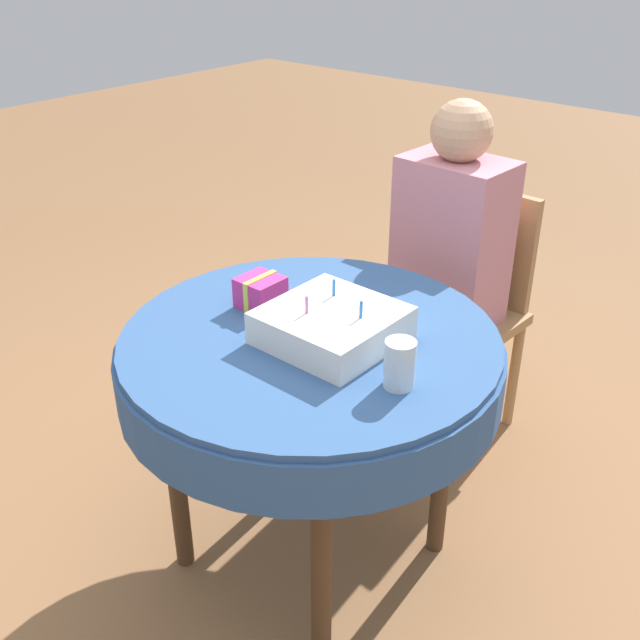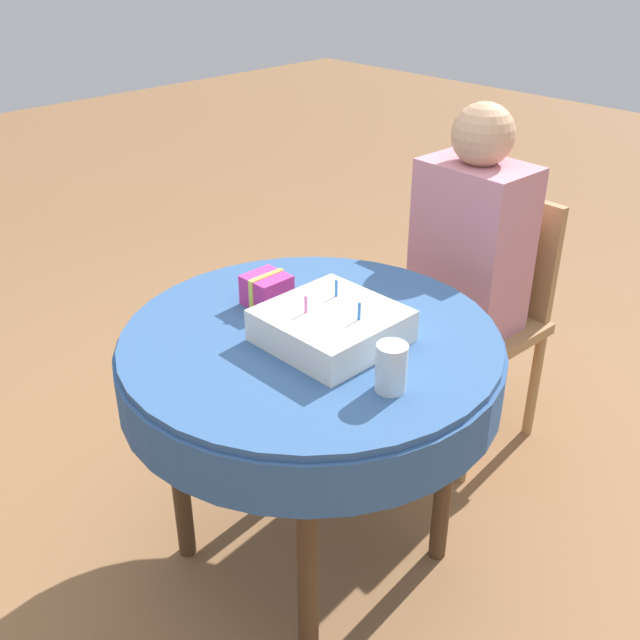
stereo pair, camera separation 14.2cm
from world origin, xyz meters
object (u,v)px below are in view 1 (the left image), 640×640
(chair, at_px, (457,303))
(drinking_glass, at_px, (400,364))
(gift_box, at_px, (261,292))
(birthday_cake, at_px, (332,325))
(person, at_px, (447,250))

(chair, distance_m, drinking_glass, 1.02)
(chair, bearing_deg, gift_box, -96.71)
(birthday_cake, bearing_deg, chair, 98.71)
(birthday_cake, bearing_deg, drinking_glass, -13.48)
(birthday_cake, xyz_separation_m, gift_box, (-0.26, 0.01, -0.00))
(chair, bearing_deg, person, -90.00)
(person, distance_m, birthday_cake, 0.76)
(person, relative_size, gift_box, 10.66)
(chair, relative_size, gift_box, 7.76)
(person, xyz_separation_m, drinking_glass, (0.37, -0.80, 0.10))
(person, xyz_separation_m, gift_box, (-0.13, -0.73, 0.08))
(chair, bearing_deg, birthday_cake, -79.03)
(person, bearing_deg, gift_box, -97.54)
(chair, relative_size, drinking_glass, 7.65)
(person, xyz_separation_m, birthday_cake, (0.13, -0.74, 0.08))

